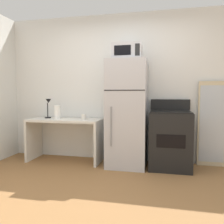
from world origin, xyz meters
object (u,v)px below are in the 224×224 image
oven_range (170,139)px  refrigerator (127,114)px  paper_towel_roll (57,112)px  microwave (127,52)px  desk_lamp (48,105)px  leaning_mirror (212,124)px  coffee_mug (84,117)px  desk (65,131)px

oven_range → refrigerator: bearing=-178.5°
paper_towel_roll → microwave: 1.59m
desk_lamp → leaning_mirror: size_ratio=0.25×
refrigerator → microwave: microwave is taller
microwave → coffee_mug: bearing=179.1°
paper_towel_roll → refrigerator: bearing=-0.1°
desk → oven_range: oven_range is taller
coffee_mug → desk_lamp: bearing=171.2°
leaning_mirror → microwave: bearing=-167.8°
desk_lamp → paper_towel_roll: desk_lamp is taller
desk_lamp → refrigerator: size_ratio=0.20×
microwave → paper_towel_roll: bearing=179.0°
oven_range → leaning_mirror: bearing=20.9°
microwave → leaning_mirror: microwave is taller
desk_lamp → coffee_mug: 0.75m
desk_lamp → oven_range: (2.16, -0.08, -0.52)m
refrigerator → microwave: (0.00, -0.02, 1.00)m
desk → oven_range: size_ratio=1.17×
microwave → oven_range: (0.69, 0.04, -1.40)m
microwave → desk: bearing=176.8°
desk → leaning_mirror: 2.49m
oven_range → microwave: bearing=-176.7°
desk → leaning_mirror: bearing=5.4°
desk_lamp → refrigerator: refrigerator is taller
desk → coffee_mug: coffee_mug is taller
desk_lamp → leaning_mirror: leaning_mirror is taller
microwave → leaning_mirror: size_ratio=0.33×
refrigerator → oven_range: bearing=1.5°
desk → paper_towel_roll: bearing=-162.7°
coffee_mug → oven_range: size_ratio=0.09×
desk_lamp → microwave: microwave is taller
desk → paper_towel_roll: (-0.13, -0.04, 0.34)m
refrigerator → leaning_mirror: 1.40m
paper_towel_roll → leaning_mirror: leaning_mirror is taller
paper_towel_roll → microwave: microwave is taller
desk → paper_towel_roll: 0.36m
desk_lamp → oven_range: bearing=-2.2°
coffee_mug → refrigerator: (0.75, 0.01, 0.07)m
desk → coffee_mug: 0.46m
oven_range → coffee_mug: bearing=-178.9°
desk_lamp → coffee_mug: size_ratio=3.72×
oven_range → leaning_mirror: size_ratio=0.79×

